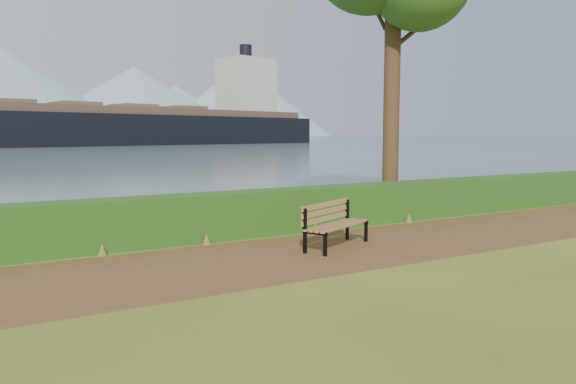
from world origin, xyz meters
TOP-DOWN VIEW (x-y plane):
  - ground at (0.00, 0.00)m, footprint 140.00×140.00m
  - path at (0.00, 0.30)m, footprint 40.00×3.40m
  - hedge at (0.00, 2.60)m, footprint 32.00×0.85m
  - bench at (1.01, 0.52)m, footprint 1.88×1.25m
  - cargo_ship at (30.31, 101.31)m, footprint 80.85×31.23m

SIDE VIEW (x-z plane):
  - ground at x=0.00m, z-range 0.00..0.00m
  - path at x=0.00m, z-range 0.00..0.01m
  - hedge at x=0.00m, z-range 0.00..1.00m
  - bench at x=1.01m, z-range 0.07..0.99m
  - cargo_ship at x=30.31m, z-range -8.54..15.79m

